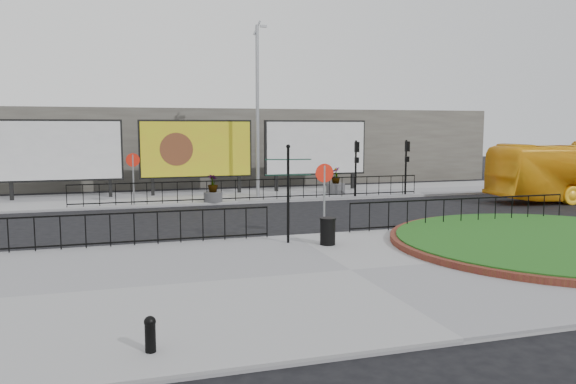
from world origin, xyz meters
name	(u,v)px	position (x,y,z in m)	size (l,w,h in m)	color
ground	(293,238)	(0.00, 0.00, 0.00)	(90.00, 90.00, 0.00)	black
pavement_near	(350,272)	(0.00, -5.00, 0.06)	(30.00, 10.00, 0.12)	gray
pavement_far	(227,196)	(0.00, 12.00, 0.06)	(44.00, 6.00, 0.12)	gray
brick_edge	(557,242)	(7.50, -4.00, 0.21)	(10.40, 10.40, 0.18)	maroon
grass_lawn	(557,241)	(7.50, -4.00, 0.23)	(10.00, 10.00, 0.22)	#215215
railing_near_left	(110,230)	(-6.00, -0.30, 0.67)	(10.00, 0.10, 1.10)	black
railing_near_right	(461,212)	(6.50, -0.30, 0.67)	(9.00, 0.10, 1.10)	black
railing_far	(256,190)	(1.00, 9.30, 0.67)	(18.00, 0.10, 1.10)	black
speed_sign_far	(133,167)	(-5.00, 9.40, 1.92)	(0.64, 0.07, 2.47)	gray
speed_sign_near	(324,183)	(1.00, -0.40, 1.92)	(0.64, 0.07, 2.47)	gray
billboard_left	(60,151)	(-8.50, 12.97, 2.60)	(6.20, 0.31, 4.10)	black
billboard_mid	(196,149)	(-1.50, 12.97, 2.60)	(6.20, 0.31, 4.10)	black
billboard_right	(316,148)	(5.50, 12.97, 2.60)	(6.20, 0.31, 4.10)	black
lamp_post	(258,108)	(1.51, 11.00, 4.83)	(0.74, 0.18, 9.23)	gray
signal_pole_a	(356,160)	(6.50, 9.34, 2.10)	(0.22, 0.26, 3.00)	black
signal_pole_b	(407,159)	(9.50, 9.34, 2.10)	(0.22, 0.26, 3.00)	black
building_backdrop	(200,146)	(0.00, 22.00, 2.50)	(40.00, 10.00, 5.00)	#656258
fingerpost_sign	(288,184)	(-0.54, -1.21, 2.03)	(1.48, 0.54, 3.16)	black
bollard	(150,332)	(-5.31, -9.00, 0.46)	(0.20, 0.20, 0.61)	black
litter_bin	(328,231)	(0.57, -1.87, 0.55)	(0.52, 0.52, 0.86)	black
planter_b	(213,192)	(-1.20, 9.40, 0.60)	(0.93, 0.93, 1.37)	#4C4C4F
planter_c	(336,185)	(6.00, 11.00, 0.60)	(1.06, 1.06, 1.47)	#4C4C4F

